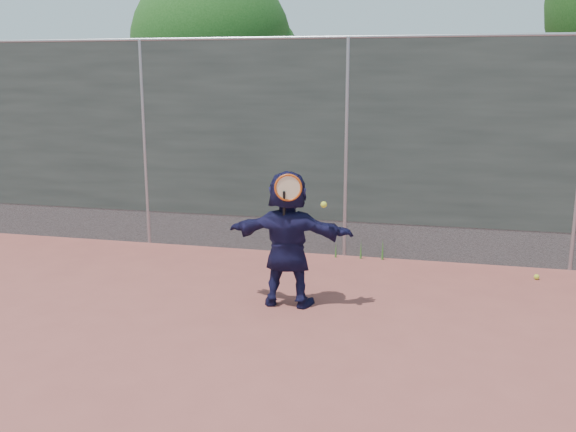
# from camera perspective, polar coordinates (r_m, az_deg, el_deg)

# --- Properties ---
(ground) EXTENTS (80.00, 80.00, 0.00)m
(ground) POSITION_cam_1_polar(r_m,az_deg,el_deg) (5.95, -0.04, -12.64)
(ground) COLOR #9E4C42
(ground) RESTS_ON ground
(player) EXTENTS (1.41, 0.45, 1.52)m
(player) POSITION_cam_1_polar(r_m,az_deg,el_deg) (7.04, -0.00, -2.02)
(player) COLOR #17153B
(player) RESTS_ON ground
(ball_ground) EXTENTS (0.07, 0.07, 0.07)m
(ball_ground) POSITION_cam_1_polar(r_m,az_deg,el_deg) (8.67, 21.23, -5.07)
(ball_ground) COLOR #C8D12E
(ball_ground) RESTS_ON ground
(fence) EXTENTS (20.00, 0.06, 3.03)m
(fence) POSITION_cam_1_polar(r_m,az_deg,el_deg) (8.88, 5.21, 6.38)
(fence) COLOR #38423D
(fence) RESTS_ON ground
(swing_action) EXTENTS (0.55, 0.16, 0.51)m
(swing_action) POSITION_cam_1_polar(r_m,az_deg,el_deg) (6.72, 0.32, 2.24)
(swing_action) COLOR #C74A12
(swing_action) RESTS_ON ground
(tree_left) EXTENTS (3.15, 3.00, 4.53)m
(tree_left) POSITION_cam_1_polar(r_m,az_deg,el_deg) (12.48, -6.02, 14.40)
(tree_left) COLOR #382314
(tree_left) RESTS_ON ground
(weed_clump) EXTENTS (0.68, 0.07, 0.30)m
(weed_clump) POSITION_cam_1_polar(r_m,az_deg,el_deg) (9.00, 6.78, -2.97)
(weed_clump) COLOR #387226
(weed_clump) RESTS_ON ground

